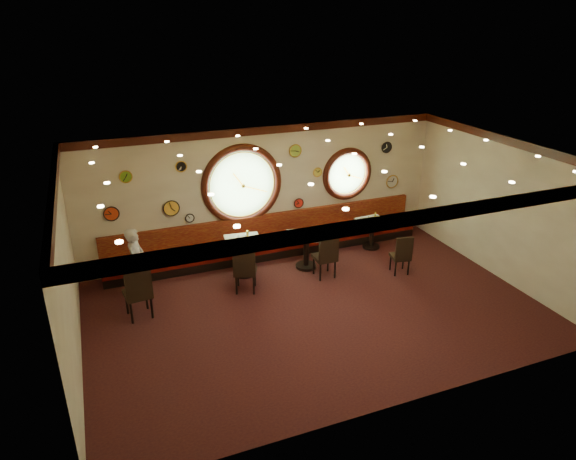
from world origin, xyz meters
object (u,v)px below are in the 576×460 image
at_px(condiment_a_salt, 132,259).
at_px(condiment_a_pepper, 137,259).
at_px(condiment_a_bottle, 140,256).
at_px(condiment_d_bottle, 375,215).
at_px(condiment_c_bottle, 309,230).
at_px(condiment_d_salt, 369,218).
at_px(table_d, 372,230).
at_px(condiment_b_pepper, 246,237).
at_px(table_a, 136,275).
at_px(condiment_b_salt, 238,237).
at_px(chair_a, 138,288).
at_px(condiment_c_pepper, 307,232).
at_px(table_c, 306,247).
at_px(condiment_b_bottle, 247,234).
at_px(chair_c, 327,252).
at_px(chair_b, 245,266).
at_px(condiment_d_pepper, 375,218).
at_px(table_b, 244,253).
at_px(waiter, 137,263).
at_px(condiment_c_salt, 302,233).
at_px(chair_d, 402,253).

bearing_deg(condiment_a_salt, condiment_a_pepper, -23.46).
bearing_deg(condiment_a_bottle, condiment_a_pepper, -160.08).
bearing_deg(condiment_d_bottle, condiment_c_bottle, -166.80).
height_order(condiment_d_salt, condiment_a_bottle, condiment_a_bottle).
relative_size(table_d, condiment_a_pepper, 7.06).
bearing_deg(condiment_b_pepper, table_a, -176.57).
height_order(table_d, condiment_b_salt, condiment_b_salt).
bearing_deg(condiment_d_salt, condiment_b_salt, -177.42).
xyz_separation_m(chair_a, condiment_c_pepper, (3.94, 0.86, 0.22)).
xyz_separation_m(table_c, condiment_b_bottle, (-1.35, 0.26, 0.42)).
bearing_deg(condiment_b_bottle, table_d, 2.42).
bearing_deg(condiment_b_pepper, chair_a, -157.04).
xyz_separation_m(chair_c, condiment_b_pepper, (-1.61, 0.89, 0.29)).
xyz_separation_m(chair_a, condiment_a_pepper, (0.10, 0.95, 0.18)).
height_order(table_d, condiment_a_salt, condiment_a_salt).
relative_size(chair_b, condiment_d_pepper, 7.63).
height_order(chair_b, condiment_b_pepper, chair_b).
distance_m(table_b, condiment_a_pepper, 2.38).
relative_size(chair_c, condiment_b_bottle, 3.86).
height_order(table_d, condiment_a_bottle, condiment_a_bottle).
bearing_deg(condiment_b_salt, condiment_b_bottle, -11.37).
distance_m(condiment_d_bottle, waiter, 6.00).
bearing_deg(chair_c, condiment_b_bottle, 149.65).
relative_size(table_b, condiment_a_salt, 9.89).
bearing_deg(chair_b, condiment_c_salt, 43.65).
height_order(condiment_d_salt, condiment_b_pepper, condiment_b_pepper).
distance_m(condiment_d_salt, condiment_c_pepper, 1.95).
height_order(chair_c, condiment_c_bottle, chair_c).
distance_m(condiment_a_bottle, condiment_c_bottle, 3.84).
xyz_separation_m(condiment_b_pepper, condiment_b_bottle, (0.05, 0.03, 0.03)).
relative_size(table_b, waiter, 0.57).
xyz_separation_m(condiment_d_pepper, condiment_c_bottle, (-1.99, -0.36, 0.13)).
xyz_separation_m(condiment_a_salt, condiment_c_bottle, (4.02, -0.10, 0.07)).
relative_size(condiment_d_salt, condiment_c_pepper, 1.00).
bearing_deg(chair_d, table_b, 169.22).
height_order(table_d, condiment_c_bottle, condiment_c_bottle).
relative_size(condiment_b_salt, condiment_c_pepper, 0.96).
height_order(condiment_b_bottle, waiter, waiter).
height_order(chair_b, condiment_a_salt, chair_b).
bearing_deg(chair_d, table_d, 96.90).
distance_m(condiment_c_pepper, condiment_a_bottle, 3.77).
bearing_deg(table_c, condiment_d_bottle, 13.97).
bearing_deg(condiment_d_salt, table_c, -166.48).
relative_size(chair_d, condiment_b_bottle, 3.33).
bearing_deg(table_c, condiment_c_salt, 162.08).
height_order(table_c, condiment_c_salt, condiment_c_salt).
relative_size(chair_c, condiment_d_bottle, 4.50).
bearing_deg(chair_c, condiment_a_salt, 168.87).
distance_m(chair_c, condiment_b_pepper, 1.86).
distance_m(chair_c, condiment_b_bottle, 1.84).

